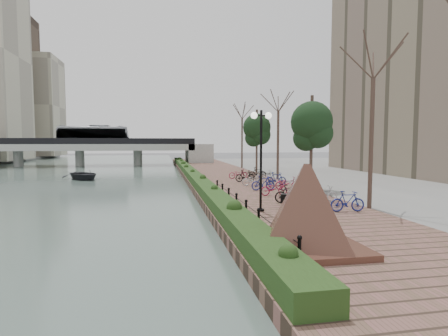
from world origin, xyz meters
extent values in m
plane|color=#59595B|center=(0.00, 0.00, 0.00)|extent=(220.00, 220.00, 0.00)
cube|color=#4A5D53|center=(-15.00, 25.00, 0.01)|extent=(30.00, 130.00, 0.02)
cube|color=brown|center=(4.00, 17.50, 0.25)|extent=(8.00, 75.00, 0.50)
cube|color=slate|center=(20.00, 17.50, 0.25)|extent=(24.00, 75.00, 0.50)
cube|color=#1C3312|center=(0.60, 20.00, 0.80)|extent=(1.10, 56.00, 0.60)
cylinder|color=black|center=(1.40, -5.00, 0.85)|extent=(0.10, 0.10, 0.70)
cylinder|color=black|center=(1.40, -3.00, 0.85)|extent=(0.10, 0.10, 0.70)
cylinder|color=black|center=(1.40, -1.00, 0.85)|extent=(0.10, 0.10, 0.70)
cylinder|color=black|center=(1.40, 1.00, 0.85)|extent=(0.10, 0.10, 0.70)
cylinder|color=black|center=(1.40, 3.00, 0.85)|extent=(0.10, 0.10, 0.70)
cylinder|color=black|center=(1.40, 5.00, 0.85)|extent=(0.10, 0.10, 0.70)
cylinder|color=black|center=(1.40, 7.00, 0.85)|extent=(0.10, 0.10, 0.70)
cylinder|color=black|center=(1.40, 9.00, 0.85)|extent=(0.10, 0.10, 0.70)
cube|color=#4D2D21|center=(2.14, -3.71, 0.59)|extent=(3.19, 3.19, 0.19)
pyramid|color=#4D2D21|center=(2.14, -3.71, 1.91)|extent=(4.72, 4.72, 2.44)
cylinder|color=black|center=(2.41, 2.22, 2.90)|extent=(0.12, 0.12, 4.79)
cylinder|color=black|center=(2.41, 2.22, 5.04)|extent=(0.70, 0.06, 0.06)
sphere|color=white|center=(2.06, 2.22, 5.04)|extent=(0.32, 0.32, 0.32)
sphere|color=white|center=(2.76, 2.22, 5.04)|extent=(0.32, 0.32, 0.32)
imported|color=brown|center=(4.00, 1.44, 1.35)|extent=(0.65, 0.45, 1.70)
imported|color=#A7A8AC|center=(4.60, 1.43, 0.95)|extent=(0.60, 1.71, 0.90)
imported|color=black|center=(4.60, 4.03, 1.00)|extent=(0.47, 1.66, 1.00)
imported|color=maroon|center=(4.60, 6.63, 0.95)|extent=(0.60, 1.71, 0.90)
imported|color=navy|center=(4.60, 9.23, 1.00)|extent=(0.47, 1.66, 1.00)
imported|color=#A7A8AC|center=(4.60, 11.83, 0.95)|extent=(0.60, 1.71, 0.90)
imported|color=black|center=(4.60, 14.43, 1.00)|extent=(0.47, 1.66, 1.00)
imported|color=maroon|center=(4.60, 17.03, 0.95)|extent=(0.60, 1.72, 0.90)
imported|color=navy|center=(6.40, 1.43, 1.00)|extent=(0.47, 1.66, 1.00)
imported|color=#A7A8AC|center=(6.40, 4.03, 0.95)|extent=(0.60, 1.71, 0.90)
imported|color=black|center=(6.40, 6.63, 1.00)|extent=(0.47, 1.66, 1.00)
imported|color=maroon|center=(6.40, 9.23, 0.95)|extent=(0.60, 1.71, 0.90)
imported|color=navy|center=(6.40, 11.83, 1.00)|extent=(0.47, 1.66, 1.00)
imported|color=#A7A8AC|center=(6.40, 14.43, 0.95)|extent=(0.60, 1.71, 0.90)
imported|color=black|center=(6.40, 17.03, 1.00)|extent=(0.47, 1.66, 1.00)
cube|color=gray|center=(26.00, 18.00, 18.00)|extent=(12.00, 24.00, 35.00)
cube|color=#9D9E99|center=(-15.00, 45.00, 3.00)|extent=(36.00, 8.00, 1.00)
cube|color=black|center=(-15.00, 41.10, 3.95)|extent=(36.00, 0.15, 0.90)
cube|color=black|center=(-15.00, 48.90, 3.95)|extent=(36.00, 0.15, 0.90)
cylinder|color=#9D9E99|center=(-24.00, 45.00, 1.25)|extent=(1.40, 1.40, 2.50)
cylinder|color=#9D9E99|center=(-15.00, 45.00, 1.25)|extent=(1.40, 1.40, 2.50)
cylinder|color=#9D9E99|center=(-6.00, 45.00, 1.25)|extent=(1.40, 1.40, 2.50)
imported|color=silver|center=(-12.81, 45.00, 5.00)|extent=(2.52, 10.77, 3.00)
imported|color=black|center=(-10.01, 23.52, 0.49)|extent=(5.22, 5.61, 0.95)
cube|color=#BAB49B|center=(-33.00, 80.00, 12.50)|extent=(12.00, 12.00, 24.00)
camera|label=1|loc=(-2.25, -13.73, 3.79)|focal=28.00mm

